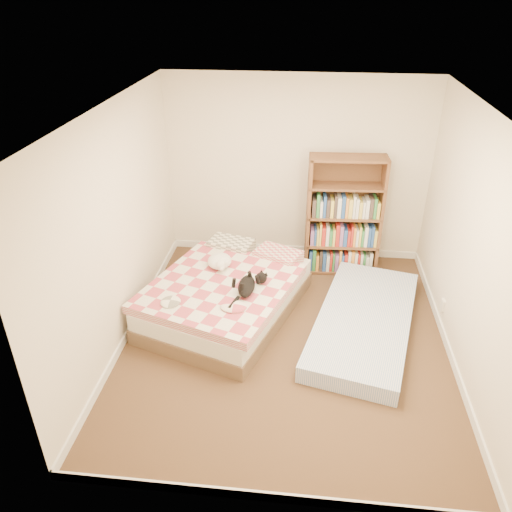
# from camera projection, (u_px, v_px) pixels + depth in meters

# --- Properties ---
(room) EXTENTS (3.51, 4.01, 2.51)m
(room) POSITION_uv_depth(u_px,v_px,m) (289.00, 243.00, 4.96)
(room) COLOR #4A371F
(room) RESTS_ON ground
(bed) EXTENTS (1.97, 2.34, 0.53)m
(bed) POSITION_uv_depth(u_px,v_px,m) (228.00, 293.00, 5.88)
(bed) COLOR brown
(bed) RESTS_ON room
(bookshelf) EXTENTS (0.98, 0.37, 1.60)m
(bookshelf) POSITION_uv_depth(u_px,v_px,m) (342.00, 231.00, 6.58)
(bookshelf) COLOR #59311E
(bookshelf) RESTS_ON room
(floor_mattress) EXTENTS (1.48, 2.36, 0.20)m
(floor_mattress) POSITION_uv_depth(u_px,v_px,m) (364.00, 322.00, 5.63)
(floor_mattress) COLOR #7D9BD1
(floor_mattress) RESTS_ON room
(black_cat) EXTENTS (0.41, 0.69, 0.16)m
(black_cat) POSITION_uv_depth(u_px,v_px,m) (247.00, 284.00, 5.49)
(black_cat) COLOR black
(black_cat) RESTS_ON bed
(white_dog) EXTENTS (0.39, 0.41, 0.15)m
(white_dog) POSITION_uv_depth(u_px,v_px,m) (220.00, 261.00, 5.91)
(white_dog) COLOR silver
(white_dog) RESTS_ON bed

